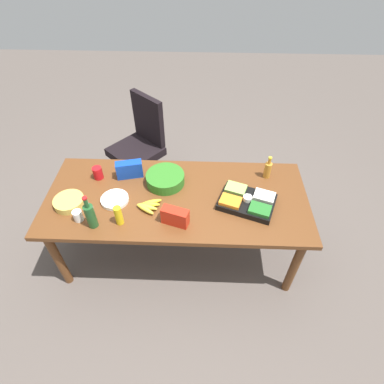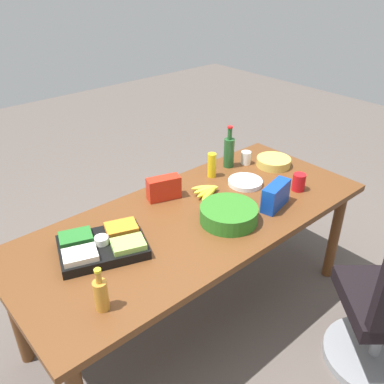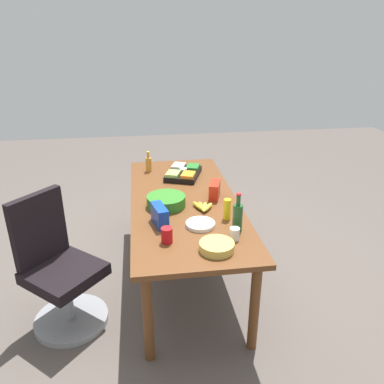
% 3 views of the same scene
% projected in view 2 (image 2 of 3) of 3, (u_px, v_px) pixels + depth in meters
% --- Properties ---
extents(ground_plane, '(10.00, 10.00, 0.00)m').
position_uv_depth(ground_plane, '(195.00, 311.00, 2.72)').
color(ground_plane, '#594F49').
extents(conference_table, '(2.12, 0.91, 0.75)m').
position_uv_depth(conference_table, '(195.00, 227.00, 2.38)').
color(conference_table, brown).
rests_on(conference_table, ground).
extents(paper_plate_stack, '(0.24, 0.24, 0.03)m').
position_uv_depth(paper_plate_stack, '(245.00, 182.00, 2.65)').
color(paper_plate_stack, white).
rests_on(paper_plate_stack, conference_table).
extents(dressing_bottle, '(0.07, 0.07, 0.21)m').
position_uv_depth(dressing_bottle, '(101.00, 294.00, 1.69)').
color(dressing_bottle, '#C4832C').
rests_on(dressing_bottle, conference_table).
extents(paper_cup, '(0.09, 0.09, 0.09)m').
position_uv_depth(paper_cup, '(246.00, 158.00, 2.90)').
color(paper_cup, white).
rests_on(paper_cup, conference_table).
extents(veggie_tray, '(0.50, 0.42, 0.09)m').
position_uv_depth(veggie_tray, '(102.00, 245.00, 2.05)').
color(veggie_tray, black).
rests_on(veggie_tray, conference_table).
extents(banana_bunch, '(0.20, 0.18, 0.04)m').
position_uv_depth(banana_bunch, '(207.00, 191.00, 2.53)').
color(banana_bunch, gold).
rests_on(banana_bunch, conference_table).
extents(chip_bowl, '(0.29, 0.29, 0.06)m').
position_uv_depth(chip_bowl, '(274.00, 162.00, 2.88)').
color(chip_bowl, '#D0B751').
rests_on(chip_bowl, conference_table).
extents(red_solo_cup, '(0.08, 0.08, 0.11)m').
position_uv_depth(red_solo_cup, '(299.00, 182.00, 2.57)').
color(red_solo_cup, red).
rests_on(red_solo_cup, conference_table).
extents(salad_bowl, '(0.36, 0.36, 0.09)m').
position_uv_depth(salad_bowl, '(229.00, 214.00, 2.27)').
color(salad_bowl, '#2D7121').
rests_on(salad_bowl, conference_table).
extents(mustard_bottle, '(0.06, 0.06, 0.17)m').
position_uv_depth(mustard_bottle, '(212.00, 165.00, 2.72)').
color(mustard_bottle, yellow).
rests_on(mustard_bottle, conference_table).
extents(chip_bag_blue, '(0.23, 0.13, 0.15)m').
position_uv_depth(chip_bag_blue, '(276.00, 196.00, 2.39)').
color(chip_bag_blue, '#123DAC').
rests_on(chip_bag_blue, conference_table).
extents(chip_bag_red, '(0.21, 0.14, 0.14)m').
position_uv_depth(chip_bag_red, '(164.00, 188.00, 2.48)').
color(chip_bag_red, red).
rests_on(chip_bag_red, conference_table).
extents(wine_bottle, '(0.09, 0.09, 0.30)m').
position_uv_depth(wine_bottle, '(229.00, 151.00, 2.83)').
color(wine_bottle, '#205125').
rests_on(wine_bottle, conference_table).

